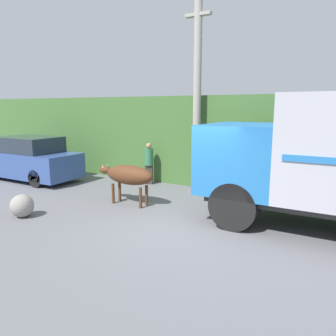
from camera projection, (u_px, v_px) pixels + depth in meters
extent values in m
plane|color=slate|center=(185.00, 226.00, 8.16)|extent=(60.00, 60.00, 0.00)
cube|color=#426B33|center=(256.00, 139.00, 13.36)|extent=(32.00, 5.11, 3.35)
cube|color=#8CC69E|center=(128.00, 138.00, 15.16)|extent=(5.14, 2.40, 3.08)
cube|color=#4C4742|center=(127.00, 102.00, 14.87)|extent=(5.44, 2.70, 0.16)
cube|color=#2D2D2D|center=(335.00, 204.00, 7.70)|extent=(5.86, 1.95, 0.18)
cube|color=#236BB2|center=(244.00, 157.00, 8.61)|extent=(1.91, 2.43, 1.73)
cube|color=#232D38|center=(210.00, 143.00, 9.03)|extent=(0.04, 2.07, 0.61)
cylinder|color=black|center=(235.00, 205.00, 7.94)|extent=(1.18, 0.54, 1.18)
ellipsoid|color=#512D19|center=(129.00, 175.00, 9.88)|extent=(1.65, 0.59, 0.59)
ellipsoid|color=#512D19|center=(105.00, 170.00, 10.32)|extent=(0.44, 0.26, 0.26)
cone|color=#B7AD93|center=(103.00, 166.00, 10.21)|extent=(0.06, 0.06, 0.11)
cone|color=#B7AD93|center=(107.00, 165.00, 10.38)|extent=(0.06, 0.06, 0.11)
cylinder|color=#512D19|center=(113.00, 193.00, 10.10)|extent=(0.09, 0.09, 0.62)
cylinder|color=#512D19|center=(120.00, 191.00, 10.38)|extent=(0.09, 0.09, 0.62)
cylinder|color=#512D19|center=(141.00, 198.00, 9.61)|extent=(0.09, 0.09, 0.62)
cylinder|color=#512D19|center=(147.00, 195.00, 9.88)|extent=(0.09, 0.09, 0.62)
cube|color=#334C8C|center=(28.00, 163.00, 13.42)|extent=(4.59, 1.77, 0.97)
cube|color=#232D38|center=(29.00, 144.00, 13.22)|extent=(2.53, 1.63, 0.61)
cylinder|color=black|center=(37.00, 178.00, 12.15)|extent=(0.66, 0.28, 0.66)
cube|color=#38332D|center=(149.00, 175.00, 12.65)|extent=(0.33, 0.27, 0.74)
cylinder|color=#33724C|center=(149.00, 157.00, 12.52)|extent=(0.43, 0.43, 0.64)
sphere|color=#A87A56|center=(149.00, 146.00, 12.44)|extent=(0.21, 0.21, 0.21)
cylinder|color=#9E998E|center=(197.00, 94.00, 11.23)|extent=(0.27, 0.27, 6.74)
cube|color=#9E998E|center=(198.00, 15.00, 10.76)|extent=(0.90, 0.22, 0.10)
sphere|color=gray|center=(22.00, 206.00, 8.83)|extent=(0.62, 0.62, 0.62)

